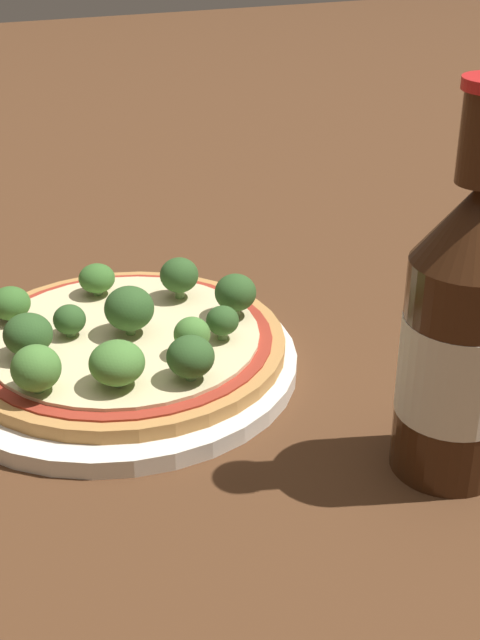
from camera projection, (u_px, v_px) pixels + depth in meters
ground_plane at (141, 355)px, 0.65m from camera, size 3.00×3.00×0.00m
plate at (119, 362)px, 0.63m from camera, size 0.25×0.25×0.01m
pizza at (124, 343)px, 0.62m from camera, size 0.23×0.23×0.01m
broccoli_floret_0 at (129, 309)px, 0.61m from camera, size 0.03×0.03×0.03m
broccoli_floret_1 at (10, 304)px, 0.63m from camera, size 0.03×0.03×0.03m
broccoli_floret_2 at (28, 335)px, 0.59m from camera, size 0.03×0.03×0.03m
broccoli_floret_3 at (235, 293)px, 0.64m from camera, size 0.03×0.03×0.03m
broccoli_floret_4 at (97, 279)px, 0.67m from camera, size 0.03×0.03×0.02m
broccoli_floret_5 at (192, 335)px, 0.59m from camera, size 0.02×0.02×0.03m
broccoli_floret_6 at (117, 363)px, 0.55m from camera, size 0.04×0.04×0.03m
broccoli_floret_7 at (69, 318)px, 0.62m from camera, size 0.02×0.02×0.02m
broccoli_floret_8 at (179, 275)px, 0.66m from camera, size 0.03×0.03×0.03m
broccoli_floret_9 at (191, 357)px, 0.56m from camera, size 0.03×0.03×0.03m
broccoli_floret_10 at (223, 321)px, 0.61m from camera, size 0.02×0.02×0.02m
broccoli_floret_11 at (36, 368)px, 0.55m from camera, size 0.03×0.03×0.03m
beer_bottle at (461, 335)px, 0.49m from camera, size 0.07×0.07×0.23m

